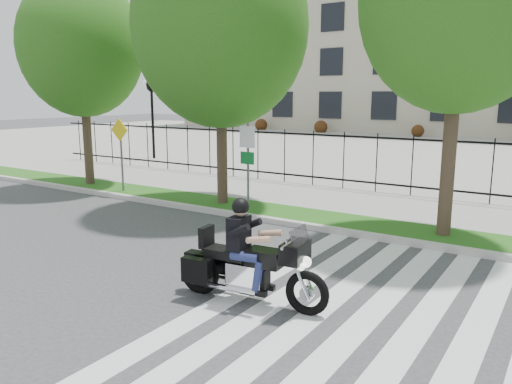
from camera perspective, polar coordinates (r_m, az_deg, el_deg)
The scene contains 14 objects.
ground at distance 10.51m, azimuth -10.77°, elevation -8.13°, with size 120.00×120.00×0.00m, color #373739.
curb at distance 13.59m, azimuth 1.26°, elevation -3.18°, with size 60.00×0.20×0.15m, color #B8B5AD.
grass_verge at distance 14.30m, azimuth 3.07°, elevation -2.47°, with size 60.00×1.50×0.15m, color #295916.
sidewalk at distance 16.46m, azimuth 7.44°, elevation -0.75°, with size 60.00×3.50×0.15m, color gray.
plaza at distance 33.01m, azimuth 20.89°, elevation 4.48°, with size 80.00×34.00×0.10m, color gray.
crosswalk_stripes at distance 8.15m, azimuth 15.36°, elevation -14.10°, with size 5.70×8.00×0.01m, color silver, non-canonical shape.
iron_fence at distance 17.86m, azimuth 9.98°, elevation 3.60°, with size 30.00×0.06×2.00m, color black, non-canonical shape.
office_building at distance 52.88m, azimuth 26.60°, elevation 17.05°, with size 60.00×21.90×20.15m.
lamp_post_left at distance 26.91m, azimuth -11.82°, elevation 10.38°, with size 1.06×0.70×4.25m.
street_tree_0 at distance 19.56m, azimuth -19.32°, elevation 15.45°, with size 4.39×4.39×7.50m.
street_tree_1 at distance 15.22m, azimuth -4.10°, elevation 18.39°, with size 5.13×5.13×8.17m.
sign_pole_regulatory at distance 14.20m, azimuth -0.96°, elevation 4.27°, with size 0.50×0.09×2.50m.
sign_pole_warning at distance 17.66m, azimuth -15.21°, elevation 5.23°, with size 0.78×0.09×2.49m.
motorcycle_rider at distance 8.29m, azimuth -0.81°, elevation -8.00°, with size 2.77×0.91×2.13m.
Camera 1 is at (6.96, -7.09, 3.42)m, focal length 35.00 mm.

